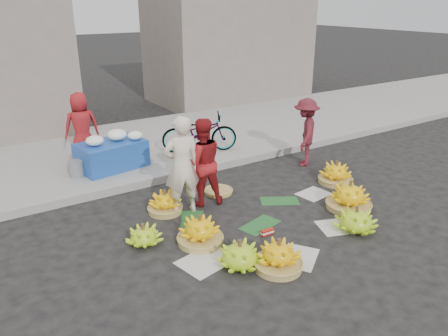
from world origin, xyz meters
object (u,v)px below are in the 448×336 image
banana_bunch_4 (349,196)px  flower_table (112,153)px  bicycle (199,132)px  banana_bunch_0 (200,231)px  vendor_cream (182,166)px

banana_bunch_4 → flower_table: flower_table is taller
flower_table → bicycle: bearing=-11.1°
banana_bunch_0 → bicycle: (1.82, 3.19, 0.36)m
vendor_cream → bicycle: vendor_cream is taller
flower_table → banana_bunch_0: bearing=-97.0°
banana_bunch_0 → vendor_cream: (0.25, 0.99, 0.61)m
banana_bunch_4 → vendor_cream: 2.80m
banana_bunch_0 → vendor_cream: bearing=75.8°
bicycle → banana_bunch_0: bearing=174.2°
banana_bunch_4 → bicycle: 3.67m
banana_bunch_0 → vendor_cream: 1.19m
banana_bunch_0 → bicycle: bicycle is taller
banana_bunch_0 → bicycle: size_ratio=0.43×
banana_bunch_0 → banana_bunch_4: bearing=-8.1°
banana_bunch_0 → banana_bunch_4: size_ratio=0.85×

